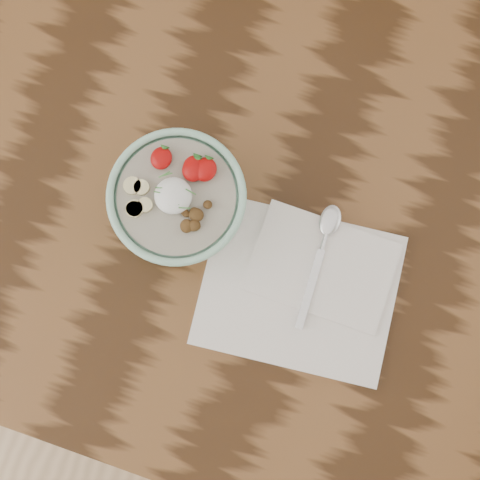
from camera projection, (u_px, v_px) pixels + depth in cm
name	position (u px, v px, depth cm)	size (l,w,h in cm)	color
table	(180.00, 180.00, 112.15)	(160.00, 90.00, 75.00)	#351E0D
breakfast_bowl	(179.00, 201.00, 95.54)	(19.41, 19.41, 12.89)	#9FD6BA
napkin	(304.00, 285.00, 99.84)	(30.73, 25.79, 1.76)	white
spoon	(325.00, 237.00, 99.32)	(3.41, 19.29, 1.01)	silver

